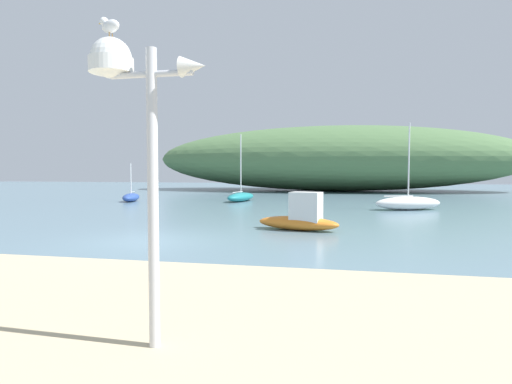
# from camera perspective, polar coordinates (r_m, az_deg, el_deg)

# --- Properties ---
(ground_plane) EXTENTS (120.00, 120.00, 0.00)m
(ground_plane) POSITION_cam_1_polar(r_m,az_deg,el_deg) (13.23, -13.94, -6.54)
(ground_plane) COLOR slate
(distant_hill) EXTENTS (39.39, 13.51, 6.93)m
(distant_hill) POSITION_cam_1_polar(r_m,az_deg,el_deg) (45.45, 10.91, 4.54)
(distant_hill) COLOR #517547
(distant_hill) RESTS_ON ground
(mast_structure) EXTENTS (1.33, 0.48, 3.42)m
(mast_structure) POSITION_cam_1_polar(r_m,az_deg,el_deg) (4.88, -17.14, 12.55)
(mast_structure) COLOR silver
(mast_structure) RESTS_ON beach_sand
(seagull_on_radar) EXTENTS (0.34, 0.20, 0.24)m
(seagull_on_radar) POSITION_cam_1_polar(r_m,az_deg,el_deg) (5.17, -19.46, 20.77)
(seagull_on_radar) COLOR orange
(seagull_on_radar) RESTS_ON mast_structure
(sailboat_near_shore) EXTENTS (1.80, 3.75, 4.70)m
(sailboat_near_shore) POSITION_cam_1_polar(r_m,az_deg,el_deg) (29.19, -2.09, -0.64)
(sailboat_near_shore) COLOR teal
(sailboat_near_shore) RESTS_ON ground
(sailboat_west_reach) EXTENTS (1.65, 2.91, 2.68)m
(sailboat_west_reach) POSITION_cam_1_polar(r_m,az_deg,el_deg) (30.38, -16.78, -0.69)
(sailboat_west_reach) COLOR #2D4C9E
(sailboat_west_reach) RESTS_ON ground
(motorboat_outer_mooring) EXTENTS (3.19, 1.63, 1.39)m
(motorboat_outer_mooring) POSITION_cam_1_polar(r_m,az_deg,el_deg) (15.15, 6.17, -3.44)
(motorboat_outer_mooring) COLOR orange
(motorboat_outer_mooring) RESTS_ON ground
(sailboat_mid_channel) EXTENTS (3.95, 2.46, 4.77)m
(sailboat_mid_channel) POSITION_cam_1_polar(r_m,az_deg,el_deg) (24.29, 20.15, -1.41)
(sailboat_mid_channel) COLOR white
(sailboat_mid_channel) RESTS_ON ground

